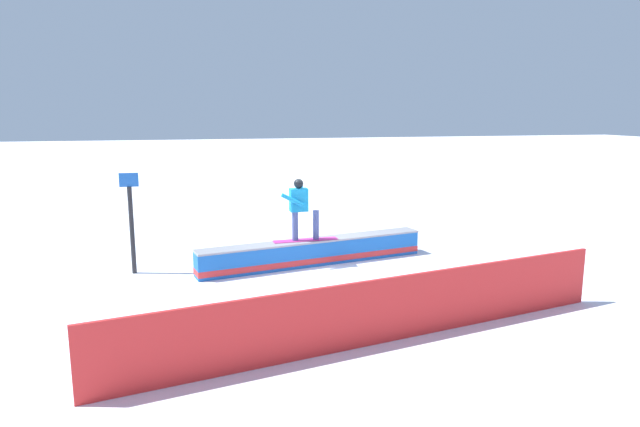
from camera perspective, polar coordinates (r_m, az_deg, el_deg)
name	(u,v)px	position (r m, az deg, el deg)	size (l,w,h in m)	color
ground_plane	(314,264)	(12.99, -0.65, -5.27)	(120.00, 120.00, 0.00)	white
grind_box	(314,253)	(12.92, -0.65, -4.11)	(5.54, 1.61, 0.60)	blue
snowboarder	(301,207)	(12.58, -2.01, 0.66)	(1.52, 0.44, 1.44)	#CB2E8C
safety_fence	(382,311)	(8.64, 6.43, -9.99)	(8.75, 0.06, 1.04)	red
trail_marker	(131,221)	(12.70, -18.95, -0.70)	(0.40, 0.10, 2.23)	#262628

